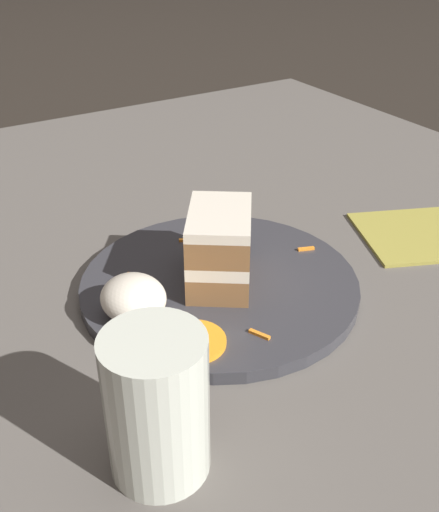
{
  "coord_description": "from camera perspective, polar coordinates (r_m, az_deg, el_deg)",
  "views": [
    {
      "loc": [
        -0.47,
        0.31,
        0.39
      ],
      "look_at": [
        -0.03,
        0.04,
        0.07
      ],
      "focal_mm": 42.0,
      "sensor_mm": 36.0,
      "label": 1
    }
  ],
  "objects": [
    {
      "name": "drinking_glass",
      "position": [
        0.43,
        -5.93,
        -14.76
      ],
      "size": [
        0.07,
        0.07,
        0.11
      ],
      "color": "beige",
      "rests_on": "dining_table"
    },
    {
      "name": "cake_slice",
      "position": [
        0.6,
        0.01,
        0.83
      ],
      "size": [
        0.11,
        0.1,
        0.08
      ],
      "rotation": [
        0.0,
        0.0,
        4.11
      ],
      "color": "brown",
      "rests_on": "plate"
    },
    {
      "name": "ground_plane",
      "position": [
        0.69,
        1.69,
        -3.46
      ],
      "size": [
        6.0,
        6.0,
        0.0
      ],
      "primitive_type": "plane",
      "color": "black",
      "rests_on": "ground"
    },
    {
      "name": "carrot_shreds_scatter",
      "position": [
        0.64,
        0.67,
        -1.15
      ],
      "size": [
        0.2,
        0.2,
        0.0
      ],
      "color": "orange",
      "rests_on": "plate"
    },
    {
      "name": "plate",
      "position": [
        0.63,
        -0.0,
        -2.7
      ],
      "size": [
        0.29,
        0.29,
        0.01
      ],
      "primitive_type": "cylinder",
      "color": "#333338",
      "rests_on": "dining_table"
    },
    {
      "name": "orange_garnish",
      "position": [
        0.54,
        -2.52,
        -8.14
      ],
      "size": [
        0.06,
        0.06,
        0.0
      ],
      "primitive_type": "cylinder",
      "color": "orange",
      "rests_on": "plate"
    },
    {
      "name": "cream_dollop",
      "position": [
        0.57,
        -8.2,
        -3.96
      ],
      "size": [
        0.07,
        0.06,
        0.04
      ],
      "primitive_type": "ellipsoid",
      "color": "silver",
      "rests_on": "plate"
    },
    {
      "name": "dining_table",
      "position": [
        0.68,
        1.72,
        -2.31
      ],
      "size": [
        1.23,
        1.09,
        0.03
      ],
      "primitive_type": "cube",
      "color": "#56514C",
      "rests_on": "ground"
    }
  ]
}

